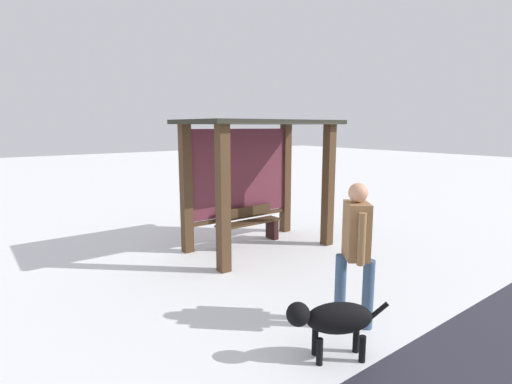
# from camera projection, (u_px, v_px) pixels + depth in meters

# --- Properties ---
(ground_plane) EXTENTS (60.00, 60.00, 0.00)m
(ground_plane) POSITION_uv_depth(u_px,v_px,m) (259.00, 248.00, 7.96)
(ground_plane) COLOR white
(bus_shelter) EXTENTS (3.01, 1.78, 2.56)m
(bus_shelter) POSITION_uv_depth(u_px,v_px,m) (253.00, 159.00, 7.81)
(bus_shelter) COLOR #462F1C
(bus_shelter) RESTS_ON ground
(bench_left_inside) EXTENTS (1.46, 0.36, 0.76)m
(bench_left_inside) POSITION_uv_depth(u_px,v_px,m) (248.00, 226.00, 8.20)
(bench_left_inside) COLOR #402D1A
(bench_left_inside) RESTS_ON ground
(person_walking) EXTENTS (0.46, 0.53, 1.79)m
(person_walking) POSITION_uv_depth(u_px,v_px,m) (356.00, 243.00, 4.73)
(person_walking) COLOR olive
(person_walking) RESTS_ON ground
(dog) EXTENTS (0.98, 0.67, 0.65)m
(dog) POSITION_uv_depth(u_px,v_px,m) (333.00, 319.00, 4.10)
(dog) COLOR black
(dog) RESTS_ON ground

